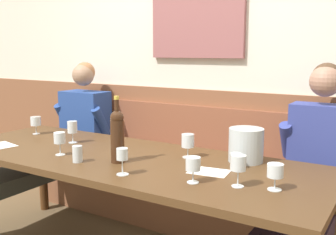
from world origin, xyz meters
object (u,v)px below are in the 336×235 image
object	(u,v)px
ice_bucket	(246,145)
wine_glass_center_rear	(238,164)
water_tumbler_right	(236,161)
wine_glass_by_bottle	(72,128)
wine_glass_mid_left	(60,139)
wine_glass_near_bucket	(36,122)
person_center_right_seat	(55,145)
wine_glass_left_end	(193,165)
wine_glass_right_end	(275,171)
wine_glass_center_front	(122,156)
wine_glass_mid_right	(188,142)
person_center_left_seat	(306,188)
wine_bottle_green_tall	(117,135)
wall_bench	(182,190)
water_tumbler_center	(77,154)
dining_table	(123,167)

from	to	relation	value
ice_bucket	wine_glass_center_rear	xyz separation A→B (m)	(0.13, -0.44, 0.02)
water_tumbler_right	wine_glass_center_rear	bearing A→B (deg)	-66.02
wine_glass_by_bottle	wine_glass_mid_left	size ratio (longest dim) A/B	1.08
ice_bucket	wine_glass_near_bucket	distance (m)	1.68
person_center_right_seat	wine_glass_left_end	xyz separation A→B (m)	(1.59, -0.57, 0.21)
wine_glass_center_rear	wine_glass_right_end	world-z (taller)	wine_glass_center_rear
person_center_right_seat	wine_glass_center_front	xyz separation A→B (m)	(1.21, -0.64, 0.22)
wine_glass_by_bottle	wine_glass_near_bucket	xyz separation A→B (m)	(-0.46, 0.07, -0.01)
wine_glass_mid_right	person_center_left_seat	bearing A→B (deg)	12.55
person_center_right_seat	wine_glass_mid_right	size ratio (longest dim) A/B	9.39
ice_bucket	wine_glass_left_end	bearing A→B (deg)	-99.59
wine_bottle_green_tall	water_tumbler_right	xyz separation A→B (m)	(0.64, 0.24, -0.12)
wine_glass_mid_left	wine_bottle_green_tall	bearing A→B (deg)	8.22
wall_bench	wine_bottle_green_tall	bearing A→B (deg)	-86.28
wine_glass_by_bottle	wine_glass_mid_right	bearing A→B (deg)	5.24
wine_glass_mid_left	person_center_right_seat	bearing A→B (deg)	140.04
person_center_left_seat	water_tumbler_right	xyz separation A→B (m)	(-0.34, -0.22, 0.16)
ice_bucket	wine_glass_left_end	size ratio (longest dim) A/B	1.56
water_tumbler_center	wine_glass_left_end	bearing A→B (deg)	1.92
wine_bottle_green_tall	wall_bench	bearing A→B (deg)	93.72
wine_glass_center_front	wine_glass_near_bucket	xyz separation A→B (m)	(-1.22, 0.47, -0.01)
wall_bench	ice_bucket	world-z (taller)	wall_bench
wall_bench	dining_table	size ratio (longest dim) A/B	1.12
person_center_left_seat	wine_glass_by_bottle	xyz separation A→B (m)	(-1.55, -0.23, 0.22)
dining_table	wine_glass_near_bucket	xyz separation A→B (m)	(-0.99, 0.18, 0.16)
person_center_right_seat	wine_glass_by_bottle	bearing A→B (deg)	-28.23
wine_glass_center_rear	wine_glass_center_front	size ratio (longest dim) A/B	1.09
wine_bottle_green_tall	wine_glass_center_rear	distance (m)	0.76
wine_glass_center_front	water_tumbler_center	size ratio (longest dim) A/B	1.47
person_center_right_seat	wine_glass_near_bucket	distance (m)	0.28
wine_glass_near_bucket	wine_bottle_green_tall	bearing A→B (deg)	-15.80
person_center_left_seat	person_center_right_seat	bearing A→B (deg)	179.55
ice_bucket	wine_glass_center_front	size ratio (longest dim) A/B	1.42
wine_glass_mid_right	water_tumbler_center	distance (m)	0.66
wine_glass_right_end	wine_glass_left_end	distance (m)	0.39
person_center_left_seat	wine_glass_center_front	bearing A→B (deg)	-141.89
wall_bench	wine_glass_mid_left	world-z (taller)	wall_bench
person_center_left_seat	water_tumbler_center	size ratio (longest dim) A/B	13.92
wine_glass_center_rear	wine_glass_near_bucket	size ratio (longest dim) A/B	1.13
wine_glass_near_bucket	dining_table	bearing A→B (deg)	-10.10
wall_bench	water_tumbler_center	size ratio (longest dim) A/B	28.82
wine_glass_left_end	water_tumbler_right	size ratio (longest dim) A/B	1.48
wine_glass_right_end	wine_glass_left_end	world-z (taller)	wine_glass_left_end
person_center_right_seat	water_tumbler_right	world-z (taller)	person_center_right_seat
wine_glass_center_rear	wine_glass_mid_right	xyz separation A→B (m)	(-0.46, 0.34, -0.02)
person_center_left_seat	wine_glass_center_rear	xyz separation A→B (m)	(-0.22, -0.49, 0.23)
wine_glass_near_bucket	wine_glass_mid_right	world-z (taller)	wine_glass_mid_right
water_tumbler_right	water_tumbler_center	world-z (taller)	water_tumbler_center
wine_glass_center_rear	wine_glass_by_bottle	xyz separation A→B (m)	(-1.34, 0.26, -0.00)
wine_glass_center_front	wine_glass_mid_right	xyz separation A→B (m)	(0.13, 0.48, -0.00)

